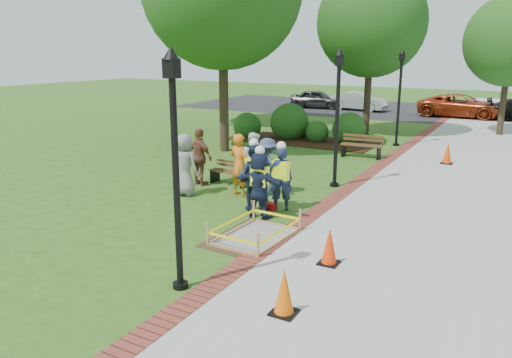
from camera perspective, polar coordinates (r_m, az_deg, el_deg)
The scene contains 34 objects.
ground at distance 12.30m, azimuth -4.77°, elevation -5.46°, with size 100.00×100.00×0.00m, color #285116.
sidewalk at distance 20.08m, azimuth 24.08°, elevation 1.20°, with size 6.00×60.00×0.02m, color #9E9E99.
brick_edging at distance 20.58m, azimuth 15.07°, elevation 2.28°, with size 0.50×60.00×0.03m, color maroon.
mulch_bed at distance 23.94m, azimuth 5.18°, elevation 4.40°, with size 7.00×3.00×0.05m, color #381E0F.
parking_lot at distance 37.39m, azimuth 18.93°, elevation 7.28°, with size 36.00×12.00×0.01m, color black.
wet_concrete_pad at distance 11.46m, azimuth -0.04°, elevation -5.67°, with size 1.82×2.39×0.55m.
bench_near at distance 16.04m, azimuth -3.03°, elevation 0.21°, with size 1.40×0.57×0.74m.
bench_far at distance 20.53m, azimuth 11.92°, elevation 3.21°, with size 1.68×0.65×0.89m.
cone_front at distance 8.26m, azimuth 3.23°, elevation -12.84°, with size 0.41×0.41×0.82m.
cone_back at distance 10.15m, azimuth 8.38°, elevation -7.71°, with size 0.40×0.40×0.78m.
cone_far at distance 20.20m, azimuth 21.04°, elevation 2.70°, with size 0.42×0.42×0.82m.
toolbox at distance 13.54m, azimuth 1.55°, elevation -3.09°, with size 0.39×0.21×0.19m, color #B50E0D.
lamp_near at distance 8.57m, azimuth -9.23°, elevation 2.84°, with size 0.28×0.28×4.26m.
lamp_mid at distance 15.59m, azimuth 9.29°, elevation 8.02°, with size 0.28×0.28×4.26m.
lamp_far at distance 23.25m, azimuth 16.11°, elevation 9.71°, with size 0.28×0.28×4.26m.
tree_back at distance 26.09m, azimuth 13.06°, elevation 17.05°, with size 5.36×5.36×8.21m.
tree_right at distance 28.17m, azimuth 27.09°, elevation 13.86°, with size 4.44×4.44×6.87m.
tree_far at distance 29.02m, azimuth -3.70°, elevation 19.12°, with size 6.50×6.50×9.81m.
shrub_a at distance 24.68m, azimuth -1.00°, elevation 4.71°, with size 1.37×1.37×1.37m, color #234C15.
shrub_b at distance 24.58m, azimuth 3.81°, elevation 4.64°, with size 1.87×1.87×1.87m, color #234C15.
shrub_c at distance 23.80m, azimuth 6.97°, elevation 4.24°, with size 1.08×1.08×1.08m, color #234C15.
shrub_d at distance 23.64m, azimuth 10.51°, elevation 4.03°, with size 1.56×1.56×1.56m, color #234C15.
shrub_e at distance 25.21m, azimuth 5.35°, elevation 4.85°, with size 0.95×0.95×0.95m, color #234C15.
casual_person_a at distance 14.83m, azimuth -8.16°, elevation 1.60°, with size 0.62×0.42×1.83m.
casual_person_b at distance 14.66m, azimuth -1.90°, elevation 1.62°, with size 0.66×0.50×1.85m.
casual_person_c at distance 15.66m, azimuth -0.27°, elevation 2.23°, with size 0.65×0.55×1.72m.
casual_person_d at distance 15.88m, azimuth -6.44°, elevation 2.50°, with size 0.66×0.51×1.82m.
casual_person_e at distance 14.76m, azimuth 1.31°, elevation 1.42°, with size 0.61×0.46×1.70m.
hivis_worker_a at distance 12.66m, azimuth 0.44°, elevation -0.40°, with size 0.58×0.39×1.88m.
hivis_worker_b at distance 13.25m, azimuth 2.86°, elevation 0.27°, with size 0.66×0.57×1.88m.
hivis_worker_c at distance 13.29m, azimuth -0.26°, elevation 0.47°, with size 0.63×0.46×1.96m.
parked_car_a at distance 37.95m, azimuth 7.03°, elevation 8.03°, with size 4.52×1.96×1.47m, color #28282B.
parked_car_b at distance 37.00m, azimuth 11.63°, elevation 7.68°, with size 4.46×1.94×1.46m, color #BBBAC0.
parked_car_c at distance 35.04m, azimuth 22.30°, elevation 6.54°, with size 4.94×2.15×1.61m, color #A03314.
Camera 1 is at (6.46, -9.59, 4.18)m, focal length 35.00 mm.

